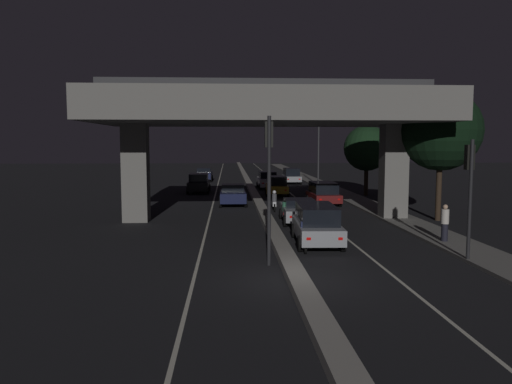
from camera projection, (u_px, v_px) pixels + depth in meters
name	position (u px, v px, depth m)	size (l,w,h in m)	color
ground_plane	(296.00, 281.00, 16.60)	(200.00, 200.00, 0.00)	black
lane_line_left_inner	(217.00, 188.00, 51.19)	(0.12, 126.00, 0.00)	beige
lane_line_right_inner	(283.00, 188.00, 51.57)	(0.12, 126.00, 0.00)	beige
median_divider	(250.00, 186.00, 51.37)	(0.68, 126.00, 0.30)	gray
sidewalk_right	(342.00, 193.00, 44.85)	(2.22, 126.00, 0.14)	slate
elevated_overpass	(267.00, 112.00, 29.08)	(19.72, 10.03, 8.31)	slate
traffic_light_left_of_median	(269.00, 165.00, 18.45)	(0.30, 0.49, 5.56)	black
traffic_light_right_of_median	(470.00, 179.00, 18.93)	(0.30, 0.49, 4.71)	black
street_lamp	(316.00, 145.00, 52.44)	(2.18, 0.32, 7.45)	#2D2D30
car_silver_lead	(317.00, 223.00, 22.55)	(2.17, 4.87, 1.77)	gray
car_silver_second	(299.00, 210.00, 28.65)	(2.13, 4.49, 1.39)	gray
car_dark_red_third	(323.00, 193.00, 37.16)	(2.16, 4.12, 1.68)	#591414
car_taxi_yellow_fourth	(277.00, 186.00, 43.85)	(2.19, 4.10, 1.69)	gold
car_white_fifth	(267.00, 180.00, 50.44)	(2.03, 4.63, 1.74)	silver
car_silver_sixth	(291.00, 175.00, 56.45)	(1.95, 4.04, 1.77)	gray
car_dark_blue_lead_oncoming	(233.00, 195.00, 36.78)	(2.03, 3.97, 1.56)	#141938
car_black_second_oncoming	(199.00, 183.00, 46.32)	(2.04, 4.62, 1.77)	black
car_dark_blue_third_oncoming	(204.00, 175.00, 60.07)	(2.03, 4.23, 1.60)	#141938
motorcycle_black_filtering_near	(304.00, 236.00, 21.16)	(0.34, 1.81, 1.49)	black
motorcycle_red_filtering_mid	(285.00, 212.00, 28.57)	(0.34, 1.94, 1.45)	black
motorcycle_white_filtering_far	(274.00, 202.00, 33.85)	(0.34, 1.91, 1.39)	black
pedestrian_on_sidewalk	(445.00, 223.00, 22.55)	(0.35, 0.35, 1.67)	black
roadside_tree_kerbside_near	(441.00, 131.00, 29.08)	(4.71, 4.71, 7.66)	#2D2116
roadside_tree_kerbside_mid	(367.00, 148.00, 43.51)	(3.99, 3.99, 6.15)	#2D2116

